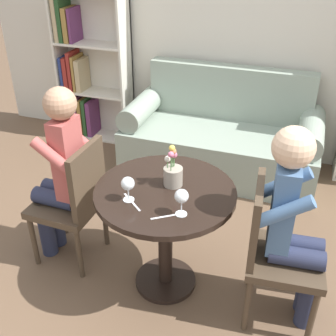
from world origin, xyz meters
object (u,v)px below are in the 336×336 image
Objects in this scene: chair_right at (274,248)px; flower_vase at (173,173)px; wine_glass_left at (128,184)px; chair_left at (75,199)px; couch at (221,138)px; person_left at (60,174)px; bookshelf_left at (87,72)px; person_right at (294,225)px; wine_glass_right at (182,197)px.

chair_right is 0.71m from flower_vase.
chair_left is at bearing 157.25° from wine_glass_left.
chair_left is (-0.65, -1.54, 0.18)m from couch.
couch is 12.06× the size of wine_glass_left.
bookshelf_left is at bearing -154.91° from person_left.
person_right reaches higher than wine_glass_left.
bookshelf_left is at bearing 124.08° from wine_glass_left.
chair_right reaches higher than wine_glass_right.
person_left reaches higher than person_right.
bookshelf_left reaches higher than chair_left.
flower_vase reaches higher than chair_right.
couch is at bearing 19.81° from person_right.
bookshelf_left reaches higher than flower_vase.
bookshelf_left is 2.01m from chair_left.
couch is 1.60m from flower_vase.
chair_left is at bearing 88.88° from person_left.
chair_left is at bearing -178.06° from flower_vase.
person_right is at bearing -86.44° from chair_right.
couch is 1.83m from wine_glass_left.
wine_glass_right is 0.29m from flower_vase.
person_right reaches higher than chair_right.
person_left is at bearing -178.60° from flower_vase.
person_left reaches higher than wine_glass_right.
person_right is 0.63m from wine_glass_right.
person_right is 4.88× the size of flower_vase.
bookshelf_left is at bearing 45.52° from person_right.
chair_right is at bearing 93.56° from person_right.
couch is at bearing 95.06° from wine_glass_right.
person_left is at bearing 164.99° from wine_glass_right.
chair_right is (0.65, -1.60, 0.18)m from couch.
couch is 1.78m from person_right.
wine_glass_left is (0.58, -0.21, 0.17)m from person_left.
person_right is at bearing -5.48° from flower_vase.
couch is 1.86m from wine_glass_right.
chair_right is at bearing -40.62° from bookshelf_left.
person_right is (0.09, 0.01, 0.18)m from chair_right.
chair_left is 0.75m from flower_vase.
couch is at bearing 90.89° from flower_vase.
wine_glass_left is at bearing -55.92° from bookshelf_left.
couch reaches higher than chair_right.
bookshelf_left reaches higher than wine_glass_right.
couch is 1.59m from bookshelf_left.
flower_vase is at bearing -89.11° from couch.
person_left is at bearing -115.74° from couch.
couch is at bearing -9.90° from bookshelf_left.
bookshelf_left reaches higher than couch.
person_right is at bearing 89.78° from chair_left.
wine_glass_left is (0.49, -0.21, 0.35)m from chair_left.
chair_right is 6.14× the size of wine_glass_left.
couch is 1.74m from person_left.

